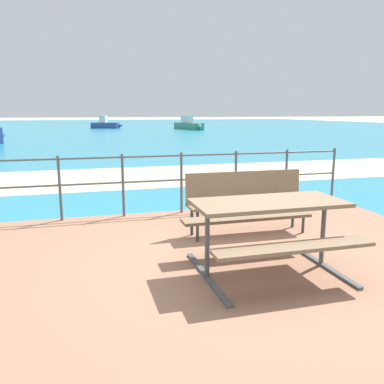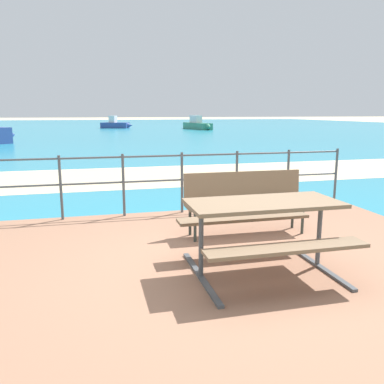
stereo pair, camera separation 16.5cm
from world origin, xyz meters
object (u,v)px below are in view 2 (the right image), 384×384
at_px(park_bench, 245,197).
at_px(boat_near, 197,125).
at_px(boat_mid, 115,124).
at_px(picnic_table, 263,219).

height_order(park_bench, boat_near, boat_near).
xyz_separation_m(boat_near, boat_mid, (-7.87, 4.83, -0.04)).
distance_m(picnic_table, park_bench, 1.43).
height_order(park_bench, boat_mid, boat_mid).
bearing_deg(boat_mid, picnic_table, -71.54).
height_order(picnic_table, boat_mid, boat_mid).
distance_m(picnic_table, boat_near, 36.41).
relative_size(park_bench, boat_mid, 0.50).
relative_size(park_bench, boat_near, 0.32).
bearing_deg(picnic_table, park_bench, 75.91).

